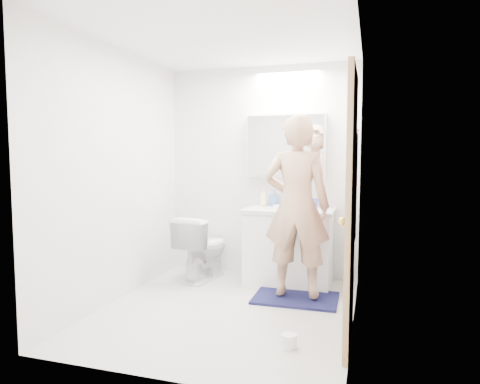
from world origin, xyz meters
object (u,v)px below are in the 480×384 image
at_px(toilet_paper_roll, 289,341).
at_px(vanity_cabinet, 289,248).
at_px(person, 297,206).
at_px(soap_bottle_b, 274,198).
at_px(toothbrush_cup, 314,203).
at_px(soap_bottle_a, 263,197).
at_px(medicine_cabinet, 286,146).
at_px(toilet, 203,247).

bearing_deg(toilet_paper_roll, vanity_cabinet, 100.87).
relative_size(person, soap_bottle_b, 9.24).
bearing_deg(toilet_paper_roll, toothbrush_cup, 91.76).
bearing_deg(soap_bottle_a, person, -52.64).
relative_size(toothbrush_cup, toilet_paper_roll, 0.98).
bearing_deg(person, vanity_cabinet, -72.51).
xyz_separation_m(soap_bottle_a, toilet_paper_roll, (0.62, -1.69, -0.87)).
bearing_deg(toothbrush_cup, medicine_cabinet, 171.28).
xyz_separation_m(toilet, toilet_paper_roll, (1.25, -1.43, -0.31)).
relative_size(person, soap_bottle_a, 8.47).
distance_m(soap_bottle_a, toothbrush_cup, 0.57).
relative_size(toilet, soap_bottle_b, 3.88).
relative_size(toilet, toilet_paper_roll, 6.58).
distance_m(vanity_cabinet, medicine_cabinet, 1.13).
relative_size(soap_bottle_b, toilet_paper_roll, 1.70).
distance_m(vanity_cabinet, toilet, 0.96).
relative_size(medicine_cabinet, soap_bottle_b, 4.72).
distance_m(person, soap_bottle_b, 0.76).
relative_size(medicine_cabinet, toilet_paper_roll, 8.00).
distance_m(soap_bottle_b, toothbrush_cup, 0.45).
distance_m(medicine_cabinet, toothbrush_cup, 0.71).
relative_size(vanity_cabinet, toilet, 1.24).
height_order(toilet, soap_bottle_a, soap_bottle_a).
height_order(toilet, soap_bottle_b, soap_bottle_b).
distance_m(person, toothbrush_cup, 0.65).
distance_m(medicine_cabinet, soap_bottle_b, 0.60).
bearing_deg(vanity_cabinet, medicine_cabinet, 111.31).
bearing_deg(toilet, soap_bottle_b, -149.17).
bearing_deg(soap_bottle_b, soap_bottle_a, -166.17).
xyz_separation_m(medicine_cabinet, toilet, (-0.87, -0.33, -1.14)).
height_order(vanity_cabinet, soap_bottle_b, soap_bottle_b).
relative_size(vanity_cabinet, soap_bottle_b, 4.82).
bearing_deg(vanity_cabinet, soap_bottle_b, 138.38).
distance_m(toilet, person, 1.30).
bearing_deg(medicine_cabinet, toothbrush_cup, -8.72).
bearing_deg(toilet, soap_bottle_a, -147.78).
height_order(toilet, toothbrush_cup, toothbrush_cup).
bearing_deg(medicine_cabinet, vanity_cabinet, -68.69).
xyz_separation_m(toilet, person, (1.12, -0.37, 0.55)).
xyz_separation_m(vanity_cabinet, medicine_cabinet, (-0.08, 0.21, 1.11)).
bearing_deg(soap_bottle_a, toilet, -157.17).
height_order(vanity_cabinet, person, person).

